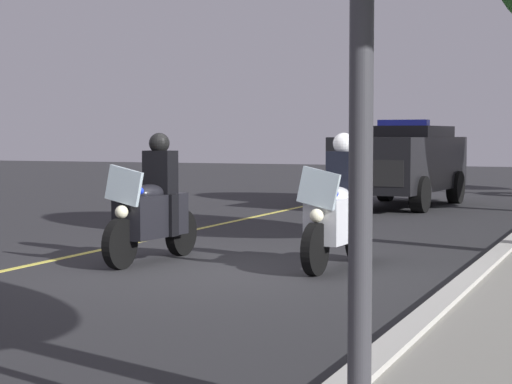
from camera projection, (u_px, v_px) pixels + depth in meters
ground_plane at (215, 270)px, 11.68m from camera, size 80.00×80.00×0.00m
curb_strip at (474, 278)px, 10.46m from camera, size 48.00×0.24×0.15m
lane_stripe_center at (55, 260)px, 12.58m from camera, size 48.00×0.12×0.01m
police_motorcycle_lead_left at (153, 210)px, 12.35m from camera, size 2.14×0.61×1.72m
police_motorcycle_lead_right at (338, 213)px, 11.81m from camera, size 2.14×0.61×1.72m
police_suv at (402, 161)px, 21.94m from camera, size 5.02×2.35×2.05m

